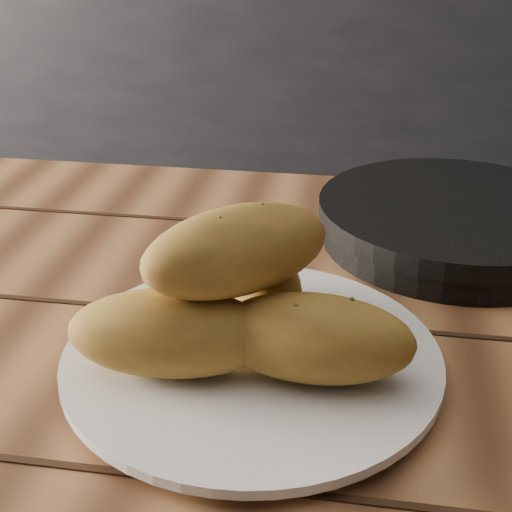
{
  "coord_description": "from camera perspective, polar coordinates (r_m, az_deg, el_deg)",
  "views": [
    {
      "loc": [
        0.57,
        -0.66,
        1.08
      ],
      "look_at": [
        0.49,
        -0.19,
        0.84
      ],
      "focal_mm": 50.0,
      "sensor_mm": 36.0,
      "label": 1
    }
  ],
  "objects": [
    {
      "name": "table",
      "position": [
        0.61,
        -2.75,
        -17.26
      ],
      "size": [
        1.55,
        0.95,
        0.75
      ],
      "color": "#9C663A",
      "rests_on": "ground"
    },
    {
      "name": "bread_rolls",
      "position": [
        0.53,
        -0.96,
        -3.57
      ],
      "size": [
        0.25,
        0.21,
        0.12
      ],
      "color": "#AE8230",
      "rests_on": "plate"
    },
    {
      "name": "skillet",
      "position": [
        0.79,
        15.76,
        2.64
      ],
      "size": [
        0.41,
        0.29,
        0.05
      ],
      "color": "black",
      "rests_on": "table"
    },
    {
      "name": "plate",
      "position": [
        0.56,
        -0.33,
        -8.3
      ],
      "size": [
        0.29,
        0.29,
        0.02
      ],
      "color": "white",
      "rests_on": "table"
    },
    {
      "name": "counter",
      "position": [
        2.51,
        -4.36,
        11.99
      ],
      "size": [
        2.8,
        0.6,
        0.9
      ],
      "primitive_type": "cube",
      "color": "black",
      "rests_on": "ground"
    }
  ]
}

